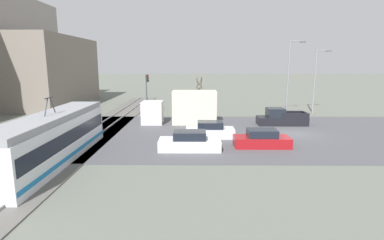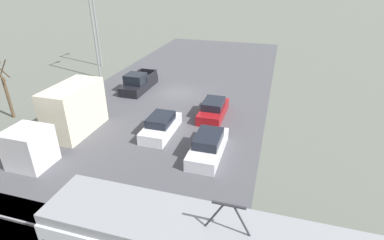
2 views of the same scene
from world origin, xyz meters
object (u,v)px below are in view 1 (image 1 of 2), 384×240
light_rail_tram (52,139)px  street_tree (199,97)px  sedan_car_1 (262,140)px  pickup_truck (281,118)px  sedan_car_0 (190,142)px  street_lamp_mid_block (290,74)px  sedan_car_2 (210,131)px  traffic_light_pole (147,89)px  street_lamp_near_crossing (316,77)px  box_truck (184,109)px

light_rail_tram → street_tree: size_ratio=2.70×
sedan_car_1 → pickup_truck: bearing=-24.6°
sedan_car_0 → street_lamp_mid_block: (15.65, -12.32, 4.67)m
sedan_car_1 → sedan_car_2: (3.09, 3.99, 0.01)m
sedan_car_0 → street_tree: 17.12m
traffic_light_pole → street_lamp_near_crossing: size_ratio=0.62×
pickup_truck → street_lamp_mid_block: street_lamp_mid_block is taller
light_rail_tram → sedan_car_0: (2.81, -9.25, -0.97)m
box_truck → pickup_truck: 10.58m
street_tree → street_lamp_near_crossing: 15.94m
sedan_car_2 → sedan_car_1: bearing=52.2°
box_truck → street_lamp_mid_block: 14.61m
light_rail_tram → sedan_car_1: bearing=-76.0°
sedan_car_0 → traffic_light_pole: (16.55, 5.82, 2.69)m
sedan_car_1 → street_tree: 16.85m
street_tree → street_lamp_near_crossing: bearing=-86.0°
pickup_truck → traffic_light_pole: (6.90, 15.57, 2.61)m
box_truck → sedan_car_1: (-9.32, -6.54, -1.09)m
box_truck → sedan_car_0: size_ratio=1.71×
box_truck → sedan_car_0: (-10.26, -0.77, -1.06)m
traffic_light_pole → box_truck: bearing=-141.2°
light_rail_tram → street_lamp_near_crossing: bearing=-51.1°
light_rail_tram → box_truck: (13.08, -8.48, 0.09)m
street_tree → sedan_car_2: bearing=-176.5°
pickup_truck → street_lamp_near_crossing: street_lamp_near_crossing is taller
box_truck → light_rail_tram: bearing=147.0°
light_rail_tram → street_lamp_near_crossing: size_ratio=1.58×
pickup_truck → sedan_car_0: size_ratio=1.11×
traffic_light_pole → street_tree: size_ratio=1.06×
pickup_truck → street_lamp_near_crossing: 11.68m
pickup_truck → sedan_car_0: pickup_truck is taller
street_lamp_mid_block → street_tree: bearing=83.1°
pickup_truck → sedan_car_2: (-5.61, 7.97, -0.09)m
sedan_car_0 → street_lamp_mid_block: bearing=-38.2°
light_rail_tram → street_lamp_mid_block: (18.46, -21.57, 3.70)m
box_truck → sedan_car_2: (-6.22, -2.55, -1.08)m
pickup_truck → sedan_car_1: bearing=155.4°
box_truck → sedan_car_1: bearing=-144.9°
traffic_light_pole → sedan_car_1: bearing=-143.4°
sedan_car_0 → traffic_light_pole: size_ratio=0.91×
sedan_car_2 → street_lamp_mid_block: (11.61, -10.54, 4.69)m
sedan_car_2 → street_tree: 13.10m
street_tree → street_lamp_mid_block: (-1.37, -11.34, 3.11)m
box_truck → street_lamp_near_crossing: bearing=-65.7°
light_rail_tram → street_tree: street_tree is taller
traffic_light_pole → street_lamp_mid_block: size_ratio=0.55×
light_rail_tram → street_lamp_near_crossing: 33.48m
box_truck → pickup_truck: size_ratio=1.54×
traffic_light_pole → street_tree: bearing=-86.0°
box_truck → street_lamp_near_crossing: 19.38m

